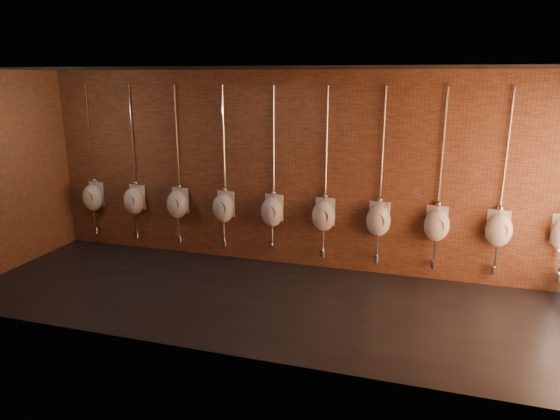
{
  "coord_description": "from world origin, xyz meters",
  "views": [
    {
      "loc": [
        2.24,
        -6.22,
        3.11
      ],
      "look_at": [
        0.1,
        0.9,
        1.1
      ],
      "focal_mm": 32.0,
      "sensor_mm": 36.0,
      "label": 1
    }
  ],
  "objects_px": {
    "urinal_4": "(272,211)",
    "urinal_2": "(178,203)",
    "urinal_5": "(324,215)",
    "urinal_8": "(499,229)",
    "urinal_1": "(134,200)",
    "urinal_6": "(378,219)",
    "urinal_3": "(224,207)",
    "urinal_0": "(93,197)",
    "urinal_7": "(437,224)"
  },
  "relations": [
    {
      "from": "urinal_0",
      "to": "urinal_8",
      "type": "distance_m",
      "value": 6.95
    },
    {
      "from": "urinal_4",
      "to": "urinal_6",
      "type": "height_order",
      "value": "same"
    },
    {
      "from": "urinal_4",
      "to": "urinal_8",
      "type": "relative_size",
      "value": 1.0
    },
    {
      "from": "urinal_5",
      "to": "urinal_8",
      "type": "bearing_deg",
      "value": 0.0
    },
    {
      "from": "urinal_6",
      "to": "urinal_1",
      "type": "bearing_deg",
      "value": 180.0
    },
    {
      "from": "urinal_1",
      "to": "urinal_2",
      "type": "xyz_separation_m",
      "value": [
        0.87,
        0.0,
        0.0
      ]
    },
    {
      "from": "urinal_1",
      "to": "urinal_3",
      "type": "relative_size",
      "value": 1.0
    },
    {
      "from": "urinal_5",
      "to": "urinal_6",
      "type": "bearing_deg",
      "value": 0.0
    },
    {
      "from": "urinal_1",
      "to": "urinal_4",
      "type": "height_order",
      "value": "same"
    },
    {
      "from": "urinal_3",
      "to": "urinal_6",
      "type": "bearing_deg",
      "value": 0.0
    },
    {
      "from": "urinal_4",
      "to": "urinal_7",
      "type": "height_order",
      "value": "same"
    },
    {
      "from": "urinal_6",
      "to": "urinal_4",
      "type": "bearing_deg",
      "value": 180.0
    },
    {
      "from": "urinal_6",
      "to": "urinal_7",
      "type": "height_order",
      "value": "same"
    },
    {
      "from": "urinal_2",
      "to": "urinal_3",
      "type": "relative_size",
      "value": 1.0
    },
    {
      "from": "urinal_6",
      "to": "urinal_5",
      "type": "bearing_deg",
      "value": 180.0
    },
    {
      "from": "urinal_0",
      "to": "urinal_3",
      "type": "height_order",
      "value": "same"
    },
    {
      "from": "urinal_0",
      "to": "urinal_8",
      "type": "xyz_separation_m",
      "value": [
        6.95,
        0.0,
        0.0
      ]
    },
    {
      "from": "urinal_6",
      "to": "urinal_2",
      "type": "bearing_deg",
      "value": 180.0
    },
    {
      "from": "urinal_2",
      "to": "urinal_1",
      "type": "bearing_deg",
      "value": 180.0
    },
    {
      "from": "urinal_3",
      "to": "urinal_8",
      "type": "height_order",
      "value": "same"
    },
    {
      "from": "urinal_1",
      "to": "urinal_5",
      "type": "bearing_deg",
      "value": 0.0
    },
    {
      "from": "urinal_1",
      "to": "urinal_6",
      "type": "relative_size",
      "value": 1.0
    },
    {
      "from": "urinal_4",
      "to": "urinal_8",
      "type": "height_order",
      "value": "same"
    },
    {
      "from": "urinal_5",
      "to": "urinal_8",
      "type": "xyz_separation_m",
      "value": [
        2.61,
        0.0,
        0.0
      ]
    },
    {
      "from": "urinal_5",
      "to": "urinal_8",
      "type": "relative_size",
      "value": 1.0
    },
    {
      "from": "urinal_2",
      "to": "urinal_5",
      "type": "xyz_separation_m",
      "value": [
        2.61,
        0.0,
        0.0
      ]
    },
    {
      "from": "urinal_4",
      "to": "urinal_6",
      "type": "bearing_deg",
      "value": 0.0
    },
    {
      "from": "urinal_0",
      "to": "urinal_8",
      "type": "height_order",
      "value": "same"
    },
    {
      "from": "urinal_4",
      "to": "urinal_8",
      "type": "bearing_deg",
      "value": 0.0
    },
    {
      "from": "urinal_0",
      "to": "urinal_5",
      "type": "xyz_separation_m",
      "value": [
        4.35,
        0.0,
        0.0
      ]
    },
    {
      "from": "urinal_7",
      "to": "urinal_8",
      "type": "xyz_separation_m",
      "value": [
        0.87,
        0.0,
        0.0
      ]
    },
    {
      "from": "urinal_5",
      "to": "urinal_7",
      "type": "xyz_separation_m",
      "value": [
        1.74,
        0.0,
        0.0
      ]
    },
    {
      "from": "urinal_7",
      "to": "urinal_3",
      "type": "bearing_deg",
      "value": 180.0
    },
    {
      "from": "urinal_0",
      "to": "urinal_4",
      "type": "distance_m",
      "value": 3.48
    },
    {
      "from": "urinal_8",
      "to": "urinal_1",
      "type": "bearing_deg",
      "value": 180.0
    },
    {
      "from": "urinal_4",
      "to": "urinal_7",
      "type": "distance_m",
      "value": 2.61
    },
    {
      "from": "urinal_6",
      "to": "urinal_8",
      "type": "distance_m",
      "value": 1.74
    },
    {
      "from": "urinal_4",
      "to": "urinal_2",
      "type": "bearing_deg",
      "value": 180.0
    },
    {
      "from": "urinal_2",
      "to": "urinal_4",
      "type": "xyz_separation_m",
      "value": [
        1.74,
        0.0,
        0.0
      ]
    },
    {
      "from": "urinal_1",
      "to": "urinal_3",
      "type": "distance_m",
      "value": 1.74
    },
    {
      "from": "urinal_3",
      "to": "urinal_8",
      "type": "xyz_separation_m",
      "value": [
        4.35,
        0.0,
        0.0
      ]
    },
    {
      "from": "urinal_0",
      "to": "urinal_2",
      "type": "bearing_deg",
      "value": 0.0
    },
    {
      "from": "urinal_1",
      "to": "urinal_4",
      "type": "relative_size",
      "value": 1.0
    },
    {
      "from": "urinal_8",
      "to": "urinal_5",
      "type": "bearing_deg",
      "value": 180.0
    },
    {
      "from": "urinal_5",
      "to": "urinal_7",
      "type": "distance_m",
      "value": 1.74
    },
    {
      "from": "urinal_0",
      "to": "urinal_3",
      "type": "bearing_deg",
      "value": 0.0
    },
    {
      "from": "urinal_0",
      "to": "urinal_7",
      "type": "bearing_deg",
      "value": 0.0
    },
    {
      "from": "urinal_2",
      "to": "urinal_6",
      "type": "relative_size",
      "value": 1.0
    },
    {
      "from": "urinal_8",
      "to": "urinal_7",
      "type": "bearing_deg",
      "value": 180.0
    },
    {
      "from": "urinal_1",
      "to": "urinal_8",
      "type": "relative_size",
      "value": 1.0
    }
  ]
}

